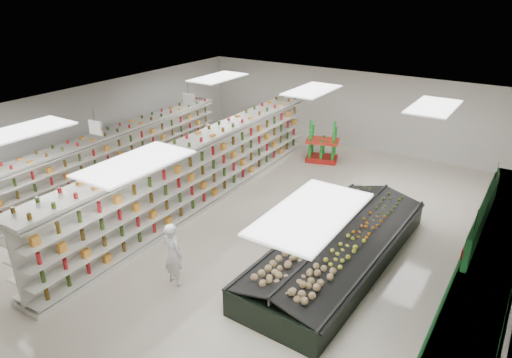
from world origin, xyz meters
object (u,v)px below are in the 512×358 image
Objects in this scene: soda_endcap at (323,143)px; shopper_background at (209,148)px; produce_island at (339,247)px; gondola_left at (116,158)px; shopper_main at (173,254)px; gondola_center at (202,173)px.

shopper_background is at bearing -133.07° from soda_endcap.
soda_endcap is at bearing 118.82° from produce_island.
shopper_main is at bearing -32.89° from gondola_left.
shopper_main is (0.53, -9.11, 0.03)m from soda_endcap.
shopper_background is (-3.59, 5.84, 0.13)m from shopper_main.
shopper_background is at bearing 155.58° from produce_island.
gondola_left is 8.70m from produce_island.
soda_endcap is at bearing 71.29° from gondola_center.
gondola_center is 8.01× the size of soda_endcap.
produce_island is 4.17× the size of soda_endcap.
produce_island is 4.11m from shopper_main.
soda_endcap is at bearing -51.99° from shopper_background.
shopper_background is at bearing 121.72° from gondola_center.
gondola_center is at bearing 2.29° from gondola_left.
produce_island is 3.55× the size of shopper_background.
gondola_center reaches higher than shopper_main.
produce_island is 4.16× the size of shopper_main.
gondola_center reaches higher than soda_endcap.
soda_endcap reaches higher than produce_island.
produce_island is at bearing -61.18° from soda_endcap.
shopper_main is (5.80, -3.42, -0.06)m from gondola_left.
gondola_left is 6.76× the size of soda_endcap.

